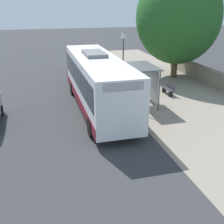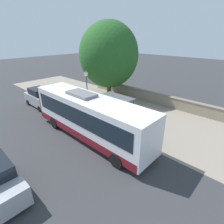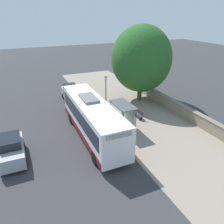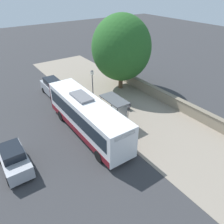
% 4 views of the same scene
% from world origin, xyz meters
% --- Properties ---
extents(ground_plane, '(120.00, 120.00, 0.00)m').
position_xyz_m(ground_plane, '(0.00, 0.00, 0.00)').
color(ground_plane, '#353538').
rests_on(ground_plane, ground).
extents(sidewalk_plaza, '(9.00, 44.00, 0.02)m').
position_xyz_m(sidewalk_plaza, '(-4.50, 0.00, 0.01)').
color(sidewalk_plaza, gray).
rests_on(sidewalk_plaza, ground).
extents(stone_wall, '(0.60, 20.00, 1.27)m').
position_xyz_m(stone_wall, '(-8.55, 0.00, 0.64)').
color(stone_wall, gray).
rests_on(stone_wall, ground).
extents(bus, '(2.68, 11.10, 3.55)m').
position_xyz_m(bus, '(1.83, 0.30, 1.84)').
color(bus, white).
rests_on(bus, ground).
extents(bus_shelter, '(1.56, 3.06, 2.68)m').
position_xyz_m(bus_shelter, '(-1.32, 0.36, 2.18)').
color(bus_shelter, '#515459').
rests_on(bus_shelter, ground).
extents(pedestrian, '(0.34, 0.22, 1.59)m').
position_xyz_m(pedestrian, '(0.24, 4.37, 0.93)').
color(pedestrian, '#2D3347').
rests_on(pedestrian, ground).
extents(bench, '(0.40, 1.42, 0.88)m').
position_xyz_m(bench, '(-3.88, -1.21, 0.47)').
color(bench, '#333338').
rests_on(bench, ground).
extents(street_lamp_near, '(0.28, 0.28, 4.46)m').
position_xyz_m(street_lamp_near, '(-1.00, -3.40, 2.64)').
color(street_lamp_near, '#4C4C51').
rests_on(street_lamp_near, ground).
extents(shade_tree, '(7.28, 7.28, 9.30)m').
position_xyz_m(shade_tree, '(-6.69, -5.91, 5.28)').
color(shade_tree, brown).
rests_on(shade_tree, ground).
extents(parked_car_behind_bus, '(1.84, 4.43, 2.10)m').
position_xyz_m(parked_car_behind_bus, '(1.45, -9.02, 1.01)').
color(parked_car_behind_bus, '#9EA0A8').
rests_on(parked_car_behind_bus, ground).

